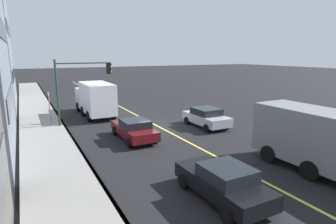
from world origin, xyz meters
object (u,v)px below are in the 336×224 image
object	(u,v)px
street_sign_post	(49,105)
traffic_light_mast	(80,80)
car_silver	(206,117)
truck_gray	(320,140)
car_maroon	(134,129)
car_black	(223,182)
truck_white	(95,98)

from	to	relation	value
street_sign_post	traffic_light_mast	bearing A→B (deg)	-124.16
car_silver	street_sign_post	world-z (taller)	street_sign_post
truck_gray	traffic_light_mast	size ratio (longest dim) A/B	1.31
car_maroon	street_sign_post	size ratio (longest dim) A/B	1.67
car_silver	car_black	xyz separation A→B (m)	(-9.35, 5.91, -0.03)
car_black	street_sign_post	xyz separation A→B (m)	(15.95, 4.74, 0.83)
car_maroon	car_black	size ratio (longest dim) A/B	1.02
car_black	truck_white	distance (m)	17.32
car_black	car_maroon	bearing A→B (deg)	1.53
car_silver	car_maroon	world-z (taller)	car_silver
traffic_light_mast	street_sign_post	bearing A→B (deg)	55.84
traffic_light_mast	street_sign_post	distance (m)	3.39
car_black	traffic_light_mast	bearing A→B (deg)	9.78
car_black	traffic_light_mast	world-z (taller)	traffic_light_mast
car_black	truck_white	size ratio (longest dim) A/B	0.62
truck_gray	traffic_light_mast	world-z (taller)	traffic_light_mast
car_maroon	street_sign_post	world-z (taller)	street_sign_post
truck_white	truck_gray	world-z (taller)	truck_white
car_black	truck_gray	xyz separation A→B (m)	(-0.16, -5.58, 0.89)
truck_white	street_sign_post	size ratio (longest dim) A/B	2.62
car_maroon	truck_white	xyz separation A→B (m)	(8.40, 0.53, 0.92)
car_silver	car_black	world-z (taller)	car_silver
truck_white	street_sign_post	distance (m)	4.18
car_silver	truck_white	distance (m)	10.40
truck_white	traffic_light_mast	distance (m)	3.86
car_maroon	traffic_light_mast	xyz separation A→B (m)	(5.55, 2.25, 2.88)
car_maroon	car_black	bearing A→B (deg)	-178.47
traffic_light_mast	street_sign_post	size ratio (longest dim) A/B	1.96
car_silver	traffic_light_mast	xyz separation A→B (m)	(5.07, 8.39, 2.82)
truck_gray	street_sign_post	bearing A→B (deg)	32.64
car_maroon	truck_gray	bearing A→B (deg)	-147.21
truck_gray	street_sign_post	distance (m)	19.13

